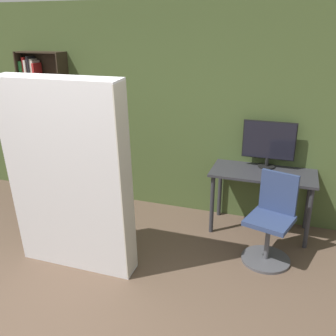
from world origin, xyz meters
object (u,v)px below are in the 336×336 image
mattress_near (69,179)px  office_chair (271,226)px  monitor (269,142)px  bookshelf (45,125)px

mattress_near → office_chair: bearing=22.4°
monitor → bookshelf: 3.18m
mattress_near → monitor: bearing=41.7°
office_chair → bookshelf: (-3.33, 0.80, 0.64)m
monitor → bookshelf: bookshelf is taller
bookshelf → mattress_near: bearing=-47.9°
monitor → bookshelf: size_ratio=0.30×
monitor → office_chair: size_ratio=0.65×
monitor → mattress_near: mattress_near is taller
office_chair → bookshelf: 3.48m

